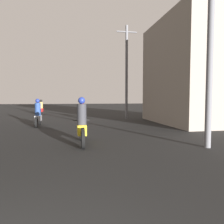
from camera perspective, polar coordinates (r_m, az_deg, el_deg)
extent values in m
cylinder|color=black|center=(8.36, -8.13, -5.04)|extent=(0.10, 0.67, 0.67)
cylinder|color=black|center=(6.97, -7.61, -6.78)|extent=(0.10, 0.67, 0.67)
cube|color=gold|center=(7.63, -7.90, -4.53)|extent=(0.30, 0.72, 0.35)
cylinder|color=black|center=(8.05, -8.08, -2.13)|extent=(0.60, 0.04, 0.04)
cylinder|color=#2D2D33|center=(7.51, -7.91, -0.62)|extent=(0.32, 0.32, 0.70)
sphere|color=navy|center=(7.49, -7.95, 2.98)|extent=(0.24, 0.24, 0.24)
cylinder|color=black|center=(13.78, -18.31, -1.95)|extent=(0.10, 0.58, 0.58)
cylinder|color=black|center=(12.44, -19.14, -2.56)|extent=(0.10, 0.58, 0.58)
cube|color=#ADADB2|center=(13.10, -18.72, -1.54)|extent=(0.30, 0.86, 0.32)
cylinder|color=black|center=(13.51, -18.48, -0.27)|extent=(0.60, 0.04, 0.04)
cylinder|color=navy|center=(12.98, -18.82, 0.69)|extent=(0.32, 0.32, 0.71)
sphere|color=navy|center=(12.96, -18.86, 2.79)|extent=(0.24, 0.24, 0.24)
cylinder|color=black|center=(18.57, -7.99, -0.28)|extent=(0.10, 0.65, 0.65)
cylinder|color=black|center=(17.13, -7.76, -0.61)|extent=(0.10, 0.65, 0.65)
cube|color=black|center=(17.84, -7.89, 0.13)|extent=(0.30, 0.76, 0.36)
cylinder|color=black|center=(18.29, -7.97, 1.09)|extent=(0.60, 0.04, 0.04)
cylinder|color=maroon|center=(17.74, -7.89, 1.80)|extent=(0.32, 0.32, 0.69)
sphere|color=#A51919|center=(17.73, -7.90, 3.31)|extent=(0.24, 0.24, 0.24)
cylinder|color=black|center=(22.85, -17.76, 0.21)|extent=(0.10, 0.57, 0.57)
cylinder|color=black|center=(21.47, -18.21, -0.01)|extent=(0.10, 0.57, 0.57)
cube|color=red|center=(22.15, -17.99, 0.53)|extent=(0.30, 0.91, 0.33)
cylinder|color=black|center=(22.58, -17.85, 1.26)|extent=(0.60, 0.04, 0.04)
cylinder|color=#B28E47|center=(22.04, -18.04, 1.71)|extent=(0.32, 0.32, 0.59)
sphere|color=black|center=(22.03, -18.06, 2.80)|extent=(0.24, 0.24, 0.24)
cube|color=gray|center=(15.30, 22.02, 9.63)|extent=(5.37, 6.83, 6.51)
cylinder|color=slate|center=(8.02, 24.46, 21.93)|extent=(0.20, 0.20, 8.30)
cylinder|color=slate|center=(17.32, 3.82, 10.29)|extent=(0.20, 0.20, 7.19)
cylinder|color=slate|center=(17.94, 3.87, 20.16)|extent=(1.60, 0.10, 0.10)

